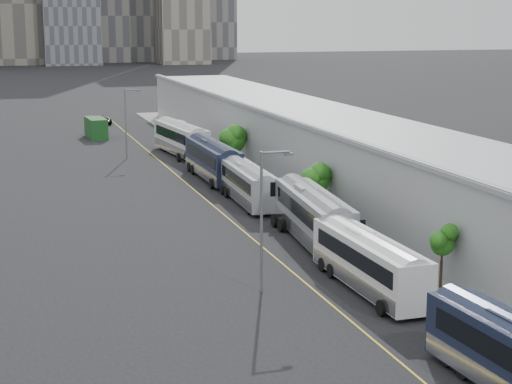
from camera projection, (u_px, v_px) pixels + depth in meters
name	position (u px, v px, depth m)	size (l,w,h in m)	color
sidewalk	(354.00, 215.00, 72.83)	(10.00, 170.00, 0.12)	gray
lane_line	(236.00, 224.00, 69.83)	(0.12, 160.00, 0.02)	gold
depot	(398.00, 173.00, 73.29)	(12.45, 160.40, 7.20)	gray
bus_2	(369.00, 267.00, 52.57)	(2.76, 12.34, 3.60)	silver
bus_3	(313.00, 220.00, 64.19)	(4.00, 13.85, 3.99)	slate
bus_4	(248.00, 187.00, 77.47)	(2.87, 12.24, 3.56)	#93969C
bus_5	(213.00, 164.00, 89.05)	(3.04, 13.72, 4.00)	#161D32
bus_6	(181.00, 141.00, 104.94)	(4.19, 14.02, 4.04)	silver
tree_1	(442.00, 241.00, 52.50)	(1.46, 1.46, 3.87)	black
tree_2	(315.00, 177.00, 71.70)	(2.35, 2.35, 4.62)	black
tree_3	(232.00, 137.00, 95.22)	(2.91, 2.91, 5.01)	black
street_lamp_near	(264.00, 211.00, 51.74)	(2.04, 0.22, 8.75)	#59595E
street_lamp_far	(127.00, 119.00, 101.52)	(2.04, 0.22, 8.35)	#59595E
shipping_container	(96.00, 128.00, 120.01)	(2.31, 6.08, 2.84)	#123C17
suv	(99.00, 120.00, 135.59)	(2.38, 5.17, 1.44)	black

